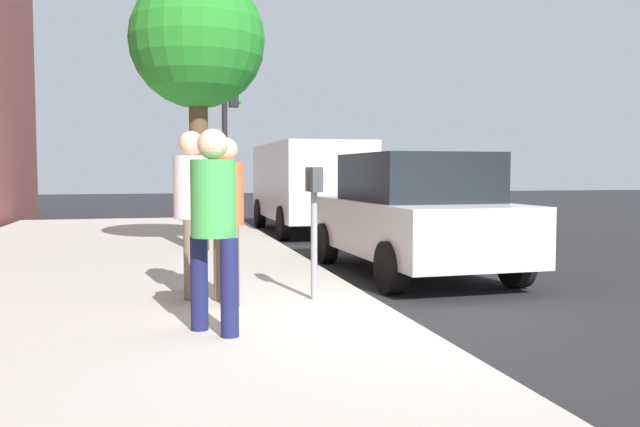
{
  "coord_description": "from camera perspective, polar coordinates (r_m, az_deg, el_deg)",
  "views": [
    {
      "loc": [
        -5.81,
        2.25,
        1.52
      ],
      "look_at": [
        1.14,
        0.54,
        1.06
      ],
      "focal_mm": 36.98,
      "sensor_mm": 36.0,
      "label": 1
    }
  ],
  "objects": [
    {
      "name": "parked_van_far",
      "position": [
        16.27,
        -1.02,
        2.77
      ],
      "size": [
        5.21,
        2.14,
        2.18
      ],
      "color": "silver",
      "rests_on": "ground_plane"
    },
    {
      "name": "pedestrian_at_meter",
      "position": [
        6.81,
        -8.16,
        0.56
      ],
      "size": [
        0.51,
        0.37,
        1.71
      ],
      "rotation": [
        0.0,
        0.0,
        -1.35
      ],
      "color": "#726656",
      "rests_on": "sidewalk_slab"
    },
    {
      "name": "sidewalk_slab",
      "position": [
        6.04,
        -20.88,
        -10.38
      ],
      "size": [
        28.0,
        6.0,
        0.15
      ],
      "primitive_type": "cube",
      "color": "#B7B2A8",
      "rests_on": "ground_plane"
    },
    {
      "name": "parking_officer",
      "position": [
        7.27,
        -11.03,
        1.25
      ],
      "size": [
        0.54,
        0.39,
        1.8
      ],
      "rotation": [
        0.0,
        0.0,
        -1.72
      ],
      "color": "#726656",
      "rests_on": "sidewalk_slab"
    },
    {
      "name": "parking_meter",
      "position": [
        6.97,
        -0.51,
        0.8
      ],
      "size": [
        0.36,
        0.12,
        1.41
      ],
      "color": "gray",
      "rests_on": "sidewalk_slab"
    },
    {
      "name": "street_tree",
      "position": [
        11.71,
        -10.55,
        14.29
      ],
      "size": [
        2.29,
        2.29,
        4.73
      ],
      "color": "brown",
      "rests_on": "sidewalk_slab"
    },
    {
      "name": "parked_sedan_near",
      "position": [
        9.72,
        7.97,
        -0.02
      ],
      "size": [
        4.45,
        2.08,
        1.77
      ],
      "color": "silver",
      "rests_on": "ground_plane"
    },
    {
      "name": "ground_plane",
      "position": [
        6.42,
        7.25,
        -10.03
      ],
      "size": [
        80.0,
        80.0,
        0.0
      ],
      "primitive_type": "plane",
      "color": "#232326",
      "rests_on": "ground"
    },
    {
      "name": "traffic_signal",
      "position": [
        14.71,
        -7.85,
        7.78
      ],
      "size": [
        0.24,
        0.44,
        3.6
      ],
      "color": "black",
      "rests_on": "sidewalk_slab"
    },
    {
      "name": "pedestrian_bystander",
      "position": [
        5.57,
        -9.22,
        -0.09
      ],
      "size": [
        0.45,
        0.38,
        1.72
      ],
      "rotation": [
        0.0,
        0.0,
        -0.92
      ],
      "color": "#191E4C",
      "rests_on": "sidewalk_slab"
    }
  ]
}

